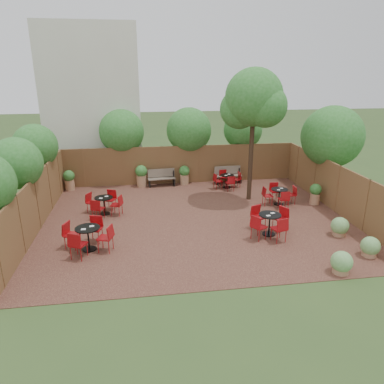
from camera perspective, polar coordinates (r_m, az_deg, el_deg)
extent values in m
plane|color=#354F23|center=(14.57, 0.60, -4.34)|extent=(80.00, 80.00, 0.00)
cube|color=#351A16|center=(14.57, 0.60, -4.30)|extent=(12.00, 10.00, 0.02)
cube|color=brown|center=(18.95, -1.73, 4.34)|extent=(12.00, 0.08, 2.00)
cube|color=brown|center=(14.59, -23.38, -1.70)|extent=(0.08, 10.00, 2.00)
cube|color=brown|center=(16.21, 22.06, 0.44)|extent=(0.08, 10.00, 2.00)
cube|color=beige|center=(21.44, -15.18, 13.53)|extent=(5.00, 4.00, 8.00)
sphere|color=#276922|center=(17.14, -23.58, 6.65)|extent=(1.92, 1.92, 1.92)
sphere|color=#276922|center=(14.31, -26.11, 4.09)|extent=(1.86, 1.86, 1.86)
sphere|color=#276922|center=(19.20, -11.08, 9.34)|extent=(2.30, 2.30, 2.30)
sphere|color=#276922|center=(19.25, -0.49, 9.77)|extent=(2.37, 2.37, 2.37)
sphere|color=#276922|center=(20.08, 8.06, 9.73)|extent=(2.10, 2.10, 2.10)
sphere|color=#276922|center=(17.78, 21.30, 8.18)|extent=(2.80, 2.80, 2.80)
cylinder|color=black|center=(16.32, 9.37, 6.94)|extent=(0.20, 0.20, 4.84)
sphere|color=#276922|center=(16.03, 9.80, 14.58)|extent=(2.47, 2.47, 2.47)
sphere|color=#276922|center=(16.31, 7.54, 12.88)|extent=(1.73, 1.73, 1.73)
sphere|color=#276922|center=(15.80, 11.59, 13.19)|extent=(1.81, 1.81, 1.81)
cube|color=brown|center=(18.59, -4.84, 2.14)|extent=(1.44, 0.58, 0.05)
cube|color=brown|center=(18.70, -4.89, 3.04)|extent=(1.40, 0.27, 0.42)
cube|color=black|center=(18.63, -6.77, 1.42)|extent=(0.10, 0.42, 0.37)
cube|color=black|center=(18.69, -2.87, 1.59)|extent=(0.10, 0.42, 0.37)
cube|color=brown|center=(19.10, 5.74, 2.59)|extent=(1.45, 0.50, 0.05)
cube|color=brown|center=(19.21, 5.63, 3.48)|extent=(1.43, 0.18, 0.43)
cube|color=black|center=(19.02, 3.82, 1.89)|extent=(0.08, 0.43, 0.38)
cube|color=black|center=(19.33, 7.58, 2.03)|extent=(0.08, 0.43, 0.38)
cylinder|color=black|center=(18.46, 5.52, 0.74)|extent=(0.40, 0.40, 0.03)
cylinder|color=black|center=(18.37, 5.55, 1.70)|extent=(0.05, 0.05, 0.64)
cylinder|color=black|center=(18.28, 5.59, 2.68)|extent=(0.69, 0.69, 0.03)
cube|color=white|center=(18.36, 5.86, 2.82)|extent=(0.14, 0.11, 0.01)
cube|color=white|center=(18.15, 5.39, 2.64)|extent=(0.14, 0.11, 0.01)
cylinder|color=black|center=(13.52, 12.03, -6.52)|extent=(0.47, 0.47, 0.03)
cylinder|color=black|center=(13.37, 12.14, -5.06)|extent=(0.05, 0.05, 0.74)
cylinder|color=black|center=(13.22, 12.25, -3.54)|extent=(0.81, 0.81, 0.03)
cube|color=white|center=(13.33, 12.65, -3.27)|extent=(0.18, 0.15, 0.02)
cube|color=white|center=(13.06, 12.01, -3.68)|extent=(0.18, 0.15, 0.02)
cylinder|color=black|center=(15.47, -13.63, -3.34)|extent=(0.43, 0.43, 0.03)
cylinder|color=black|center=(15.34, -13.73, -2.13)|extent=(0.05, 0.05, 0.69)
cylinder|color=black|center=(15.22, -13.83, -0.88)|extent=(0.75, 0.75, 0.03)
cube|color=white|center=(15.28, -13.37, -0.68)|extent=(0.16, 0.14, 0.01)
cube|color=white|center=(15.12, -14.25, -0.96)|extent=(0.16, 0.14, 0.01)
cylinder|color=black|center=(12.66, -15.91, -8.68)|extent=(0.47, 0.47, 0.03)
cylinder|color=black|center=(12.49, -16.07, -7.13)|extent=(0.05, 0.05, 0.75)
cylinder|color=black|center=(12.33, -16.23, -5.51)|extent=(0.81, 0.81, 0.03)
cube|color=white|center=(12.38, -15.60, -5.23)|extent=(0.18, 0.15, 0.02)
cube|color=white|center=(12.22, -16.81, -5.67)|extent=(0.18, 0.15, 0.02)
cylinder|color=black|center=(16.56, 13.52, -1.85)|extent=(0.42, 0.42, 0.03)
cylinder|color=black|center=(16.45, 13.61, -0.74)|extent=(0.05, 0.05, 0.67)
cylinder|color=black|center=(16.34, 13.70, 0.41)|extent=(0.73, 0.73, 0.03)
cube|color=white|center=(16.44, 13.98, 0.58)|extent=(0.15, 0.11, 0.01)
cube|color=white|center=(16.20, 13.54, 0.34)|extent=(0.15, 0.11, 0.01)
cylinder|color=#9D6F4E|center=(18.74, -7.98, 1.79)|extent=(0.50, 0.50, 0.57)
sphere|color=#276922|center=(18.59, -8.05, 3.29)|extent=(0.60, 0.60, 0.60)
cylinder|color=#9D6F4E|center=(18.87, -1.21, 2.01)|extent=(0.45, 0.45, 0.52)
sphere|color=#276922|center=(18.75, -1.22, 3.36)|extent=(0.54, 0.54, 0.54)
cylinder|color=#9D6F4E|center=(18.96, -18.77, 1.08)|extent=(0.46, 0.46, 0.53)
sphere|color=#276922|center=(18.83, -18.92, 2.44)|extent=(0.55, 0.55, 0.55)
cylinder|color=#9D6F4E|center=(16.99, 18.85, -1.01)|extent=(0.43, 0.43, 0.49)
sphere|color=#276922|center=(16.85, 19.00, 0.38)|extent=(0.51, 0.51, 0.51)
cylinder|color=#9D6F4E|center=(13.08, 26.24, -8.65)|extent=(0.44, 0.44, 0.20)
sphere|color=#62984E|center=(12.97, 26.40, -7.66)|extent=(0.61, 0.61, 0.61)
cylinder|color=#9D6F4E|center=(11.72, 22.45, -11.29)|extent=(0.46, 0.46, 0.21)
sphere|color=#62984E|center=(11.60, 22.61, -10.15)|extent=(0.63, 0.63, 0.63)
cylinder|color=#9D6F4E|center=(14.18, 22.24, -5.95)|extent=(0.46, 0.46, 0.21)
sphere|color=#62984E|center=(14.07, 22.37, -4.98)|extent=(0.63, 0.63, 0.63)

